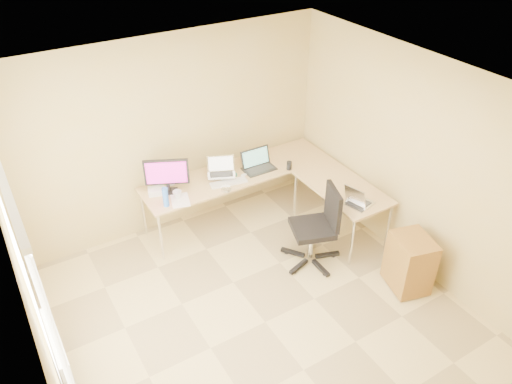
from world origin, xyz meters
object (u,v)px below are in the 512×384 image
keyboard (229,183)px  desk_fan (170,173)px  desk_return (340,209)px  office_chair (312,229)px  laptop_center (221,167)px  laptop_return (360,196)px  water_bottle (166,197)px  cabinet (410,263)px  desk_main (239,195)px  mug (177,195)px  laptop_black (259,161)px  monitor (167,176)px

keyboard → desk_fan: (-0.64, 0.38, 0.15)m
desk_return → office_chair: bearing=-157.7°
laptop_center → laptop_return: laptop_center is taller
water_bottle → office_chair: size_ratio=0.24×
cabinet → desk_main: bearing=129.1°
desk_main → keyboard: 0.48m
keyboard → office_chair: office_chair is taller
water_bottle → office_chair: office_chair is taller
desk_main → mug: size_ratio=24.12×
laptop_center → water_bottle: 0.89m
laptop_black → laptop_return: (0.62, -1.32, -0.02)m
laptop_black → water_bottle: size_ratio=1.71×
mug → water_bottle: (-0.18, -0.08, 0.07)m
laptop_center → laptop_return: (1.16, -1.39, -0.05)m
keyboard → laptop_return: size_ratio=1.36×
laptop_center → office_chair: (0.56, -1.26, -0.40)m
keyboard → cabinet: 2.43m
desk_main → desk_return: bearing=-45.7°
laptop_center → laptop_black: bearing=17.1°
desk_fan → laptop_return: 2.40m
laptop_black → mug: 1.23m
desk_return → laptop_black: bearing=127.3°
laptop_return → office_chair: size_ratio=0.34×
laptop_center → laptop_return: 1.81m
desk_fan → office_chair: 1.93m
keyboard → monitor: bearing=174.0°
office_chair → desk_main: bearing=122.6°
desk_main → cabinet: 2.44m
monitor → cabinet: monitor is taller
desk_fan → cabinet: (1.88, -2.43, -0.53)m
mug → keyboard: bearing=-2.7°
laptop_center → laptop_black: size_ratio=0.84×
desk_fan → monitor: bearing=-110.6°
monitor → cabinet: 3.08m
desk_main → laptop_black: size_ratio=6.15×
desk_main → keyboard: size_ratio=5.47×
monitor → water_bottle: monitor is taller
keyboard → laptop_black: bearing=20.5°
keyboard → office_chair: (0.55, -1.10, -0.24)m
laptop_black → laptop_center: bearing=173.1°
laptop_return → keyboard: bearing=28.1°
monitor → keyboard: (0.74, -0.22, -0.22)m
keyboard → cabinet: size_ratio=0.71×
cabinet → office_chair: bearing=141.1°
desk_return → laptop_center: bearing=141.4°
laptop_black → laptop_return: size_ratio=1.21×
keyboard → mug: 0.70m
laptop_return → office_chair: 0.70m
water_bottle → desk_fan: bearing=60.4°
monitor → laptop_black: size_ratio=1.28×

